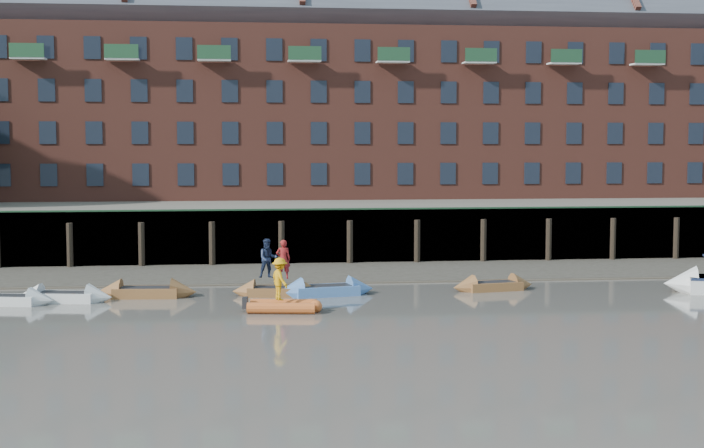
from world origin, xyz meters
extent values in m
plane|color=#635E56|center=(0.00, 0.00, 0.00)|extent=(220.00, 220.00, 0.00)
cube|color=#3D382F|center=(0.00, 18.00, 0.00)|extent=(110.00, 8.00, 0.50)
cube|color=#4C4336|center=(0.00, 14.60, 0.00)|extent=(110.00, 1.60, 0.10)
cube|color=#2D2A26|center=(0.00, 22.40, 1.60)|extent=(110.00, 0.80, 3.20)
cylinder|color=black|center=(-14.00, 21.75, 1.30)|extent=(0.36, 0.36, 2.60)
cylinder|color=black|center=(-10.00, 21.75, 1.30)|extent=(0.36, 0.36, 2.60)
cylinder|color=black|center=(-6.00, 21.75, 1.30)|extent=(0.36, 0.36, 2.60)
cylinder|color=black|center=(-2.00, 21.75, 1.30)|extent=(0.36, 0.36, 2.60)
cylinder|color=black|center=(2.00, 21.75, 1.30)|extent=(0.36, 0.36, 2.60)
cylinder|color=black|center=(6.00, 21.75, 1.30)|extent=(0.36, 0.36, 2.60)
cylinder|color=black|center=(10.00, 21.75, 1.30)|extent=(0.36, 0.36, 2.60)
cylinder|color=black|center=(14.00, 21.75, 1.30)|extent=(0.36, 0.36, 2.60)
cylinder|color=black|center=(18.00, 21.75, 1.30)|extent=(0.36, 0.36, 2.60)
cylinder|color=black|center=(22.00, 21.75, 1.30)|extent=(0.36, 0.36, 2.60)
cube|color=#264C2D|center=(0.00, 22.10, 3.25)|extent=(110.00, 0.06, 0.10)
cube|color=#5E594D|center=(0.00, 36.00, 1.60)|extent=(110.00, 28.00, 3.20)
cube|color=brown|center=(0.00, 37.00, 9.20)|extent=(80.00, 10.00, 12.00)
cube|color=#42444C|center=(0.00, 37.00, 16.40)|extent=(80.60, 15.56, 15.56)
cube|color=black|center=(-20.00, 31.98, 5.00)|extent=(1.10, 0.12, 1.50)
cube|color=black|center=(-17.00, 31.98, 5.00)|extent=(1.10, 0.12, 1.50)
cube|color=black|center=(-14.00, 31.98, 5.00)|extent=(1.10, 0.12, 1.50)
cube|color=black|center=(-11.00, 31.98, 5.00)|extent=(1.10, 0.12, 1.50)
cube|color=black|center=(-8.00, 31.98, 5.00)|extent=(1.10, 0.12, 1.50)
cube|color=black|center=(-5.00, 31.98, 5.00)|extent=(1.10, 0.12, 1.50)
cube|color=black|center=(-2.00, 31.98, 5.00)|extent=(1.10, 0.12, 1.50)
cube|color=black|center=(1.00, 31.98, 5.00)|extent=(1.10, 0.12, 1.50)
cube|color=black|center=(4.00, 31.98, 5.00)|extent=(1.10, 0.12, 1.50)
cube|color=black|center=(7.00, 31.98, 5.00)|extent=(1.10, 0.12, 1.50)
cube|color=black|center=(10.00, 31.98, 5.00)|extent=(1.10, 0.12, 1.50)
cube|color=black|center=(13.00, 31.98, 5.00)|extent=(1.10, 0.12, 1.50)
cube|color=black|center=(16.00, 31.98, 5.00)|extent=(1.10, 0.12, 1.50)
cube|color=black|center=(19.00, 31.98, 5.00)|extent=(1.10, 0.12, 1.50)
cube|color=black|center=(22.00, 31.98, 5.00)|extent=(1.10, 0.12, 1.50)
cube|color=black|center=(25.00, 31.98, 5.00)|extent=(1.10, 0.12, 1.50)
cube|color=black|center=(28.00, 31.98, 5.00)|extent=(1.10, 0.12, 1.50)
cube|color=black|center=(-20.00, 31.98, 7.80)|extent=(1.10, 0.12, 1.50)
cube|color=black|center=(-17.00, 31.98, 7.80)|extent=(1.10, 0.12, 1.50)
cube|color=black|center=(-14.00, 31.98, 7.80)|extent=(1.10, 0.12, 1.50)
cube|color=black|center=(-11.00, 31.98, 7.80)|extent=(1.10, 0.12, 1.50)
cube|color=black|center=(-8.00, 31.98, 7.80)|extent=(1.10, 0.12, 1.50)
cube|color=black|center=(-5.00, 31.98, 7.80)|extent=(1.10, 0.12, 1.50)
cube|color=black|center=(-2.00, 31.98, 7.80)|extent=(1.10, 0.12, 1.50)
cube|color=black|center=(1.00, 31.98, 7.80)|extent=(1.10, 0.12, 1.50)
cube|color=black|center=(4.00, 31.98, 7.80)|extent=(1.10, 0.12, 1.50)
cube|color=black|center=(7.00, 31.98, 7.80)|extent=(1.10, 0.12, 1.50)
cube|color=black|center=(10.00, 31.98, 7.80)|extent=(1.10, 0.12, 1.50)
cube|color=black|center=(13.00, 31.98, 7.80)|extent=(1.10, 0.12, 1.50)
cube|color=black|center=(16.00, 31.98, 7.80)|extent=(1.10, 0.12, 1.50)
cube|color=black|center=(19.00, 31.98, 7.80)|extent=(1.10, 0.12, 1.50)
cube|color=black|center=(22.00, 31.98, 7.80)|extent=(1.10, 0.12, 1.50)
cube|color=black|center=(25.00, 31.98, 7.80)|extent=(1.10, 0.12, 1.50)
cube|color=black|center=(28.00, 31.98, 7.80)|extent=(1.10, 0.12, 1.50)
cube|color=black|center=(-20.00, 31.98, 10.60)|extent=(1.10, 0.12, 1.50)
cube|color=black|center=(-17.00, 31.98, 10.60)|extent=(1.10, 0.12, 1.50)
cube|color=black|center=(-14.00, 31.98, 10.60)|extent=(1.10, 0.12, 1.50)
cube|color=black|center=(-11.00, 31.98, 10.60)|extent=(1.10, 0.12, 1.50)
cube|color=black|center=(-8.00, 31.98, 10.60)|extent=(1.10, 0.12, 1.50)
cube|color=black|center=(-5.00, 31.98, 10.60)|extent=(1.10, 0.12, 1.50)
cube|color=black|center=(-2.00, 31.98, 10.60)|extent=(1.10, 0.12, 1.50)
cube|color=black|center=(1.00, 31.98, 10.60)|extent=(1.10, 0.12, 1.50)
cube|color=black|center=(4.00, 31.98, 10.60)|extent=(1.10, 0.12, 1.50)
cube|color=black|center=(7.00, 31.98, 10.60)|extent=(1.10, 0.12, 1.50)
cube|color=black|center=(10.00, 31.98, 10.60)|extent=(1.10, 0.12, 1.50)
cube|color=black|center=(13.00, 31.98, 10.60)|extent=(1.10, 0.12, 1.50)
cube|color=black|center=(16.00, 31.98, 10.60)|extent=(1.10, 0.12, 1.50)
cube|color=black|center=(19.00, 31.98, 10.60)|extent=(1.10, 0.12, 1.50)
cube|color=black|center=(22.00, 31.98, 10.60)|extent=(1.10, 0.12, 1.50)
cube|color=black|center=(25.00, 31.98, 10.60)|extent=(1.10, 0.12, 1.50)
cube|color=black|center=(28.00, 31.98, 10.60)|extent=(1.10, 0.12, 1.50)
cube|color=black|center=(-17.00, 31.98, 13.40)|extent=(1.10, 0.12, 1.50)
cube|color=black|center=(-14.00, 31.98, 13.40)|extent=(1.10, 0.12, 1.50)
cube|color=black|center=(-11.00, 31.98, 13.40)|extent=(1.10, 0.12, 1.50)
cube|color=black|center=(-8.00, 31.98, 13.40)|extent=(1.10, 0.12, 1.50)
cube|color=black|center=(-5.00, 31.98, 13.40)|extent=(1.10, 0.12, 1.50)
cube|color=black|center=(-2.00, 31.98, 13.40)|extent=(1.10, 0.12, 1.50)
cube|color=black|center=(1.00, 31.98, 13.40)|extent=(1.10, 0.12, 1.50)
cube|color=black|center=(4.00, 31.98, 13.40)|extent=(1.10, 0.12, 1.50)
cube|color=black|center=(7.00, 31.98, 13.40)|extent=(1.10, 0.12, 1.50)
cube|color=black|center=(10.00, 31.98, 13.40)|extent=(1.10, 0.12, 1.50)
cube|color=black|center=(13.00, 31.98, 13.40)|extent=(1.10, 0.12, 1.50)
cube|color=black|center=(16.00, 31.98, 13.40)|extent=(1.10, 0.12, 1.50)
cube|color=black|center=(19.00, 31.98, 13.40)|extent=(1.10, 0.12, 1.50)
cube|color=black|center=(22.00, 31.98, 13.40)|extent=(1.10, 0.12, 1.50)
cube|color=black|center=(25.00, 31.98, 13.40)|extent=(1.10, 0.12, 1.50)
cube|color=black|center=(28.00, 31.98, 13.40)|extent=(1.10, 0.12, 1.50)
cube|color=silver|center=(-14.60, 9.25, 0.21)|extent=(2.83, 1.68, 0.41)
cone|color=silver|center=(-13.08, 8.96, 0.21)|extent=(1.24, 1.37, 1.19)
cube|color=black|center=(-14.60, 9.25, 0.39)|extent=(2.34, 1.30, 0.06)
cube|color=silver|center=(-12.23, 9.76, 0.22)|extent=(2.96, 1.72, 0.44)
cone|color=silver|center=(-10.63, 9.48, 0.22)|extent=(1.29, 1.43, 1.26)
cone|color=silver|center=(-13.84, 10.04, 0.22)|extent=(1.29, 1.43, 1.26)
cube|color=black|center=(-12.23, 9.76, 0.42)|extent=(2.45, 1.33, 0.06)
cube|color=brown|center=(-8.70, 10.68, 0.23)|extent=(3.06, 1.57, 0.46)
cone|color=brown|center=(-6.98, 10.55, 0.23)|extent=(1.25, 1.43, 1.34)
cone|color=brown|center=(-10.43, 10.81, 0.23)|extent=(1.25, 1.43, 1.34)
cube|color=black|center=(-8.70, 10.68, 0.44)|extent=(2.54, 1.19, 0.06)
cube|color=brown|center=(-2.69, 10.38, 0.21)|extent=(2.81, 1.55, 0.42)
cone|color=brown|center=(-1.14, 10.17, 0.21)|extent=(1.19, 1.34, 1.21)
cone|color=brown|center=(-4.24, 10.58, 0.21)|extent=(1.19, 1.34, 1.21)
cube|color=black|center=(-2.69, 10.38, 0.40)|extent=(2.33, 1.19, 0.06)
cube|color=#4A78B7|center=(-0.41, 10.29, 0.23)|extent=(3.19, 1.89, 0.47)
cone|color=#4A78B7|center=(1.30, 10.62, 0.23)|extent=(1.40, 1.55, 1.35)
cone|color=#4A78B7|center=(-2.12, 9.96, 0.23)|extent=(1.40, 1.55, 1.35)
cube|color=black|center=(-0.41, 10.29, 0.45)|extent=(2.64, 1.47, 0.06)
cube|color=brown|center=(7.78, 10.96, 0.21)|extent=(2.85, 1.66, 0.42)
cone|color=brown|center=(9.32, 11.24, 0.21)|extent=(1.24, 1.37, 1.21)
cone|color=brown|center=(6.25, 10.68, 0.21)|extent=(1.24, 1.37, 1.21)
cube|color=black|center=(7.78, 10.96, 0.40)|extent=(2.35, 1.29, 0.06)
cylinder|color=#D05E25|center=(-2.54, 6.54, 0.23)|extent=(2.88, 0.89, 0.47)
cylinder|color=#D05E25|center=(-2.69, 5.56, 0.23)|extent=(2.88, 0.89, 0.47)
sphere|color=#D05E25|center=(-1.21, 5.84, 0.23)|extent=(0.54, 0.54, 0.54)
cube|color=black|center=(-2.62, 6.05, 0.23)|extent=(2.46, 1.16, 0.16)
cone|color=silver|center=(16.52, 9.42, 0.40)|extent=(1.93, 2.12, 1.77)
imported|color=maroon|center=(-2.39, 10.32, 1.73)|extent=(0.67, 0.44, 1.83)
imported|color=#19233F|center=(-3.09, 10.64, 1.74)|extent=(0.99, 0.82, 1.85)
imported|color=orange|center=(-2.72, 6.05, 1.40)|extent=(1.05, 1.32, 1.79)
camera|label=1|loc=(-4.30, -34.93, 7.10)|focal=50.00mm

